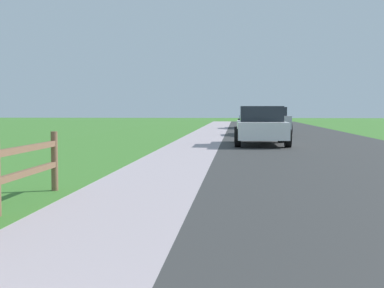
# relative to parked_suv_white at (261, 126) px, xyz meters

# --- Properties ---
(ground_plane) EXTENTS (120.00, 120.00, 0.00)m
(ground_plane) POSITION_rel_parked_suv_white_xyz_m (-1.54, 4.53, -0.72)
(ground_plane) COLOR #3F7A2D
(road_asphalt) EXTENTS (7.00, 66.00, 0.01)m
(road_asphalt) POSITION_rel_parked_suv_white_xyz_m (1.96, 6.53, -0.72)
(road_asphalt) COLOR #353535
(road_asphalt) RESTS_ON ground
(curb_concrete) EXTENTS (6.00, 66.00, 0.01)m
(curb_concrete) POSITION_rel_parked_suv_white_xyz_m (-4.54, 6.53, -0.72)
(curb_concrete) COLOR #AE9EA5
(curb_concrete) RESTS_ON ground
(grass_verge) EXTENTS (5.00, 66.00, 0.00)m
(grass_verge) POSITION_rel_parked_suv_white_xyz_m (-6.04, 6.53, -0.72)
(grass_verge) COLOR #3F7A2D
(grass_verge) RESTS_ON ground
(parked_suv_white) EXTENTS (2.02, 4.35, 1.47)m
(parked_suv_white) POSITION_rel_parked_suv_white_xyz_m (0.00, 0.00, 0.00)
(parked_suv_white) COLOR white
(parked_suv_white) RESTS_ON ground
(parked_car_silver) EXTENTS (2.20, 4.44, 1.47)m
(parked_car_silver) POSITION_rel_parked_suv_white_xyz_m (0.78, 8.19, 0.04)
(parked_car_silver) COLOR #B7BABF
(parked_car_silver) RESTS_ON ground
(parked_car_blue) EXTENTS (2.04, 4.66, 1.40)m
(parked_car_blue) POSITION_rel_parked_suv_white_xyz_m (0.19, 18.25, -0.01)
(parked_car_blue) COLOR navy
(parked_car_blue) RESTS_ON ground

